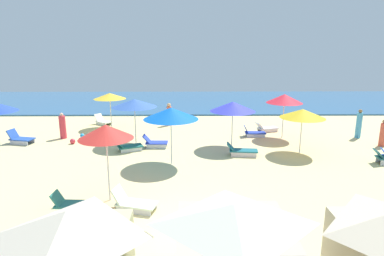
# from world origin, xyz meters

# --- Properties ---
(ground_plane) EXTENTS (60.00, 60.00, 0.00)m
(ground_plane) POSITION_xyz_m (0.00, 0.00, 0.00)
(ground_plane) COLOR beige
(ocean) EXTENTS (60.00, 13.32, 0.12)m
(ocean) POSITION_xyz_m (0.00, 23.34, 0.06)
(ocean) COLOR #306291
(ocean) RESTS_ON ground_plane
(umbrella_0) EXTENTS (2.09, 2.09, 2.61)m
(umbrella_0) POSITION_xyz_m (5.64, 10.33, 2.35)
(umbrella_0) COLOR silver
(umbrella_0) RESTS_ON ground_plane
(lounge_chair_0_0) EXTENTS (1.53, 0.99, 0.62)m
(lounge_chair_0_0) POSITION_xyz_m (5.01, 11.75, 0.23)
(lounge_chair_0_0) COLOR silver
(lounge_chair_0_0) RESTS_ON ground_plane
(lounge_chair_0_1) EXTENTS (1.32, 0.65, 0.65)m
(lounge_chair_0_1) POSITION_xyz_m (3.99, 10.62, 0.24)
(lounge_chair_0_1) COLOR silver
(lounge_chair_0_1) RESTS_ON ground_plane
(umbrella_1) EXTENTS (2.49, 2.49, 2.65)m
(umbrella_1) POSITION_xyz_m (-0.73, 5.89, 2.39)
(umbrella_1) COLOR silver
(umbrella_1) RESTS_ON ground_plane
(lounge_chair_2_1) EXTENTS (1.47, 0.94, 0.79)m
(lounge_chair_2_1) POSITION_xyz_m (-9.35, 9.26, 0.29)
(lounge_chair_2_1) COLOR silver
(lounge_chair_2_1) RESTS_ON ground_plane
(umbrella_3) EXTENTS (2.46, 2.46, 2.52)m
(umbrella_3) POSITION_xyz_m (-2.89, 9.20, 2.30)
(umbrella_3) COLOR silver
(umbrella_3) RESTS_ON ground_plane
(lounge_chair_3_0) EXTENTS (1.55, 1.15, 0.64)m
(lounge_chair_3_0) POSITION_xyz_m (-3.09, 7.88, 0.24)
(lounge_chair_3_0) COLOR silver
(lounge_chair_3_0) RESTS_ON ground_plane
(lounge_chair_3_1) EXTENTS (1.33, 0.64, 0.70)m
(lounge_chair_3_1) POSITION_xyz_m (-1.76, 8.46, 0.27)
(lounge_chair_3_1) COLOR silver
(lounge_chair_3_1) RESTS_ON ground_plane
(umbrella_4) EXTENTS (1.87, 1.87, 2.76)m
(umbrella_4) POSITION_xyz_m (-2.73, 2.17, 2.51)
(umbrella_4) COLOR silver
(umbrella_4) RESTS_ON ground_plane
(lounge_chair_4_0) EXTENTS (1.22, 0.62, 0.70)m
(lounge_chair_4_0) POSITION_xyz_m (-3.82, 1.29, 0.28)
(lounge_chair_4_0) COLOR silver
(lounge_chair_4_0) RESTS_ON ground_plane
(lounge_chair_4_1) EXTENTS (1.57, 0.98, 0.75)m
(lounge_chair_4_1) POSITION_xyz_m (-1.79, 1.45, 0.25)
(lounge_chair_4_1) COLOR silver
(lounge_chair_4_1) RESTS_ON ground_plane
(umbrella_5) EXTENTS (2.39, 2.39, 2.49)m
(umbrella_5) POSITION_xyz_m (2.39, 8.46, 2.23)
(umbrella_5) COLOR silver
(umbrella_5) RESTS_ON ground_plane
(lounge_chair_5_0) EXTENTS (1.58, 0.74, 0.64)m
(lounge_chair_5_0) POSITION_xyz_m (2.70, 7.03, 0.26)
(lounge_chair_5_0) COLOR silver
(lounge_chair_5_0) RESTS_ON ground_plane
(umbrella_7) EXTENTS (2.09, 2.09, 2.32)m
(umbrella_7) POSITION_xyz_m (-5.10, 12.94, 2.13)
(umbrella_7) COLOR silver
(umbrella_7) RESTS_ON ground_plane
(lounge_chair_7_0) EXTENTS (1.36, 1.23, 0.71)m
(lounge_chair_7_0) POSITION_xyz_m (-5.90, 13.84, 0.25)
(lounge_chair_7_0) COLOR silver
(lounge_chair_7_0) RESTS_ON ground_plane
(umbrella_8) EXTENTS (2.24, 2.24, 2.28)m
(umbrella_8) POSITION_xyz_m (5.75, 7.45, 2.05)
(umbrella_8) COLOR silver
(umbrella_8) RESTS_ON ground_plane
(beachgoer_0) EXTENTS (0.47, 0.47, 1.50)m
(beachgoer_0) POSITION_xyz_m (10.62, 8.57, 0.69)
(beachgoer_0) COLOR #D5523D
(beachgoer_0) RESTS_ON ground_plane
(beachgoer_2) EXTENTS (0.49, 0.49, 1.54)m
(beachgoer_2) POSITION_xyz_m (-7.35, 10.33, 0.71)
(beachgoer_2) COLOR #E03946
(beachgoer_2) RESTS_ON ground_plane
(beachgoer_4) EXTENTS (0.41, 0.41, 1.55)m
(beachgoer_4) POSITION_xyz_m (-1.28, 13.58, 0.74)
(beachgoer_4) COLOR #D25E48
(beachgoer_4) RESTS_ON ground_plane
(beachgoer_5) EXTENTS (0.43, 0.43, 1.72)m
(beachgoer_5) POSITION_xyz_m (10.14, 10.27, 0.81)
(beachgoer_5) COLOR #469BCC
(beachgoer_5) RESTS_ON ground_plane
(beach_ball_1) EXTENTS (0.30, 0.30, 0.30)m
(beach_ball_1) POSITION_xyz_m (-6.42, 9.18, 0.15)
(beach_ball_1) COLOR #DC3645
(beach_ball_1) RESTS_ON ground_plane
(beach_ball_2) EXTENTS (0.26, 0.26, 0.26)m
(beach_ball_2) POSITION_xyz_m (-6.27, 10.42, 0.13)
(beach_ball_2) COLOR #2597DD
(beach_ball_2) RESTS_ON ground_plane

